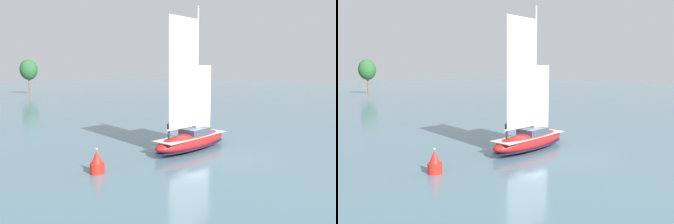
{
  "view_description": "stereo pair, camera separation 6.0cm",
  "coord_description": "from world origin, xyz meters",
  "views": [
    {
      "loc": [
        -27.32,
        -17.65,
        8.01
      ],
      "look_at": [
        0.0,
        3.0,
        3.59
      ],
      "focal_mm": 35.0,
      "sensor_mm": 36.0,
      "label": 1
    },
    {
      "loc": [
        -27.29,
        -17.69,
        8.01
      ],
      "look_at": [
        0.0,
        3.0,
        3.59
      ],
      "focal_mm": 35.0,
      "sensor_mm": 36.0,
      "label": 2
    }
  ],
  "objects": [
    {
      "name": "ground_plane",
      "position": [
        0.0,
        0.0,
        0.0
      ],
      "size": [
        400.0,
        400.0,
        0.0
      ],
      "primitive_type": "plane",
      "color": "slate"
    },
    {
      "name": "tree_shore_left",
      "position": [
        32.17,
        85.45,
        8.03
      ],
      "size": [
        5.57,
        5.57,
        11.46
      ],
      "color": "brown",
      "rests_on": "ground"
    },
    {
      "name": "sailboat_main",
      "position": [
        0.02,
        -0.0,
        1.12
      ],
      "size": [
        10.57,
        3.8,
        14.22
      ],
      "color": "maroon",
      "rests_on": "ground"
    },
    {
      "name": "channel_buoy",
      "position": [
        -11.0,
        1.58,
        0.81
      ],
      "size": [
        1.13,
        1.13,
        2.04
      ],
      "color": "red",
      "rests_on": "ground"
    }
  ]
}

